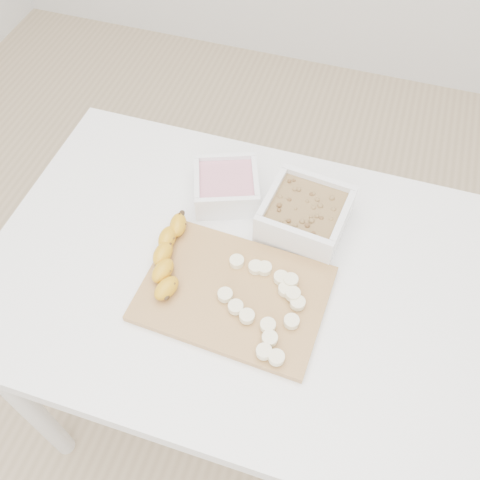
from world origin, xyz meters
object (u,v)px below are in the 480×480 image
(table, at_px, (236,293))
(bowl_granola, at_px, (305,214))
(banana, at_px, (169,257))
(bowl_yogurt, at_px, (226,186))
(cutting_board, at_px, (234,293))

(table, distance_m, bowl_granola, 0.23)
(table, distance_m, banana, 0.18)
(bowl_yogurt, height_order, bowl_granola, bowl_granola)
(bowl_granola, xyz_separation_m, banana, (-0.23, -0.18, -0.01))
(bowl_yogurt, xyz_separation_m, banana, (-0.05, -0.21, -0.00))
(bowl_yogurt, bearing_deg, bowl_granola, -9.33)
(cutting_board, xyz_separation_m, banana, (-0.14, 0.03, 0.02))
(table, height_order, cutting_board, cutting_board)
(table, height_order, bowl_granola, bowl_granola)
(bowl_granola, bearing_deg, banana, -142.04)
(bowl_yogurt, xyz_separation_m, cutting_board, (0.09, -0.24, -0.02))
(cutting_board, bearing_deg, bowl_granola, 66.83)
(bowl_yogurt, height_order, cutting_board, bowl_yogurt)
(bowl_yogurt, distance_m, banana, 0.21)
(bowl_yogurt, xyz_separation_m, bowl_granola, (0.18, -0.03, 0.01))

